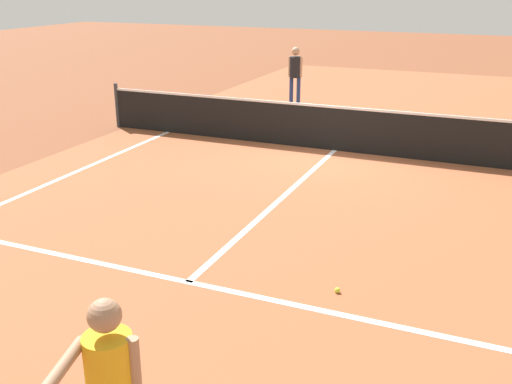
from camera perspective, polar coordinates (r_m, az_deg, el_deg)
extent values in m
plane|color=brown|center=(12.98, 7.47, 3.93)|extent=(60.00, 60.00, 0.00)
cube|color=#9E5433|center=(12.98, 7.47, 3.93)|extent=(10.62, 24.40, 0.00)
cube|color=white|center=(7.42, -6.44, -8.47)|extent=(8.22, 0.10, 0.01)
cube|color=white|center=(10.07, 2.44, -0.57)|extent=(0.10, 6.40, 0.01)
cylinder|color=#33383D|center=(15.23, -13.02, 8.01)|extent=(0.09, 0.09, 1.07)
cube|color=black|center=(12.86, 7.56, 5.88)|extent=(11.04, 0.02, 0.91)
cube|color=white|center=(12.76, 7.65, 7.97)|extent=(11.04, 0.03, 0.05)
cylinder|color=gold|center=(4.17, -13.66, -16.36)|extent=(0.32, 0.32, 0.56)
sphere|color=#A87A5B|center=(3.94, -14.17, -11.28)|extent=(0.22, 0.22, 0.22)
cylinder|color=#A87A5B|center=(4.11, -11.37, -16.60)|extent=(0.08, 0.08, 0.54)
cylinder|color=#A87A5B|center=(3.90, -17.84, -15.46)|extent=(0.22, 0.54, 0.08)
cylinder|color=navy|center=(17.35, 4.04, 9.42)|extent=(0.11, 0.11, 0.82)
cylinder|color=navy|center=(17.43, 3.36, 9.48)|extent=(0.11, 0.11, 0.82)
cylinder|color=black|center=(17.28, 3.75, 11.72)|extent=(0.32, 0.32, 0.57)
sphere|color=tan|center=(17.22, 3.78, 13.17)|extent=(0.23, 0.23, 0.23)
cylinder|color=tan|center=(17.22, 4.29, 11.71)|extent=(0.08, 0.08, 0.56)
cylinder|color=tan|center=(17.34, 3.22, 11.79)|extent=(0.08, 0.08, 0.56)
sphere|color=#CCE033|center=(7.20, 7.71, -9.20)|extent=(0.07, 0.07, 0.07)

